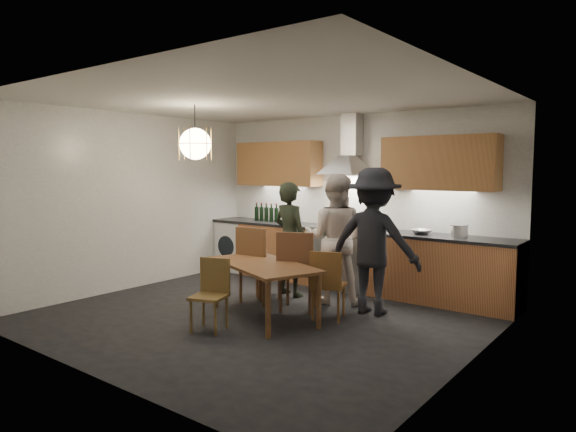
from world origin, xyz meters
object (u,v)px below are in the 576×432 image
Objects in this scene: dining_table at (263,270)px; person_left at (290,239)px; chair_front at (212,289)px; person_mid at (335,239)px; mixing_bowl at (422,232)px; chair_back_left at (256,260)px; wine_bottles at (266,212)px; stock_pot at (459,231)px; person_right at (374,241)px.

person_left is at bearing 132.60° from dining_table.
chair_front is 0.49× the size of person_left.
mixing_bowl is at bearing -158.88° from person_mid.
mixing_bowl is at bearing 43.86° from chair_front.
mixing_bowl is at bearing -142.33° from chair_back_left.
chair_back_left is 3.81× the size of mixing_bowl.
wine_bottles is (-2.74, 0.01, 0.12)m from mixing_bowl.
dining_table is 1.09× the size of person_left.
mixing_bowl is at bearing -0.15° from wine_bottles.
chair_back_left is 2.27m from mixing_bowl.
person_mid is 6.41× the size of mixing_bowl.
person_left is 2.26m from stock_pot.
dining_table is at bearing -130.33° from stock_pot.
person_left is (-0.40, 1.05, 0.22)m from dining_table.
dining_table is 1.70× the size of chair_back_left.
person_mid is at bearing -148.19° from stock_pot.
dining_table is at bearing 134.06° from chair_back_left.
chair_back_left is 2.67m from stock_pot.
stock_pot is (1.66, 1.96, 0.39)m from dining_table.
dining_table is 1.01× the size of person_mid.
person_mid is (0.30, 1.11, 0.28)m from dining_table.
chair_back_left is (-0.49, 0.43, 0.00)m from dining_table.
chair_back_left is 1.18m from chair_front.
person_mid is at bearing -20.77° from person_right.
chair_front is 0.44× the size of person_right.
wine_bottles is (-1.88, 0.84, 0.19)m from person_mid.
person_mid reaches higher than mixing_bowl.
wine_bottles is at bearing -29.32° from person_right.
dining_table is 3.46× the size of wine_bottles.
chair_back_left is 0.64× the size of person_left.
person_left is 0.93× the size of person_mid.
person_right is at bearing -101.56° from mixing_bowl.
chair_back_left is at bearing 161.02° from dining_table.
wine_bottles reaches higher than dining_table.
stock_pot is at bearing -171.19° from person_mid.
person_left is 1.51m from wine_bottles.
person_right is 1.00m from mixing_bowl.
stock_pot is (0.71, 1.00, 0.08)m from person_right.
chair_front is at bearing -81.11° from dining_table.
wine_bottles is at bearing 98.61° from chair_front.
person_right is at bearing 36.43° from chair_front.
person_left is 3.18× the size of wine_bottles.
person_left is 5.97× the size of mixing_bowl.
person_mid is at bearing 56.13° from chair_front.
person_left is 7.30× the size of stock_pot.
stock_pot is at bearing -133.40° from person_right.
wine_bottles is at bearing 179.85° from mixing_bowl.
person_left is 1.36m from person_right.
dining_table is at bearing 37.18° from person_right.
wine_bottles reaches higher than chair_front.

